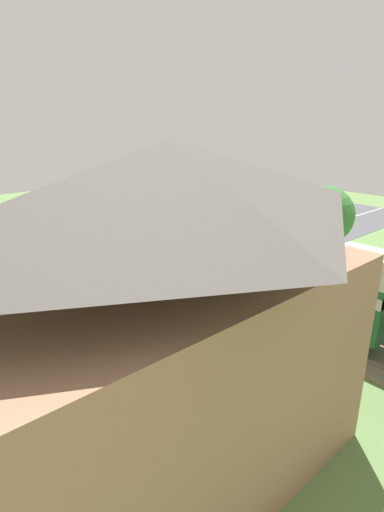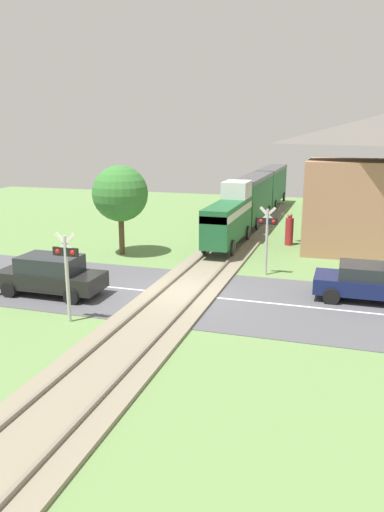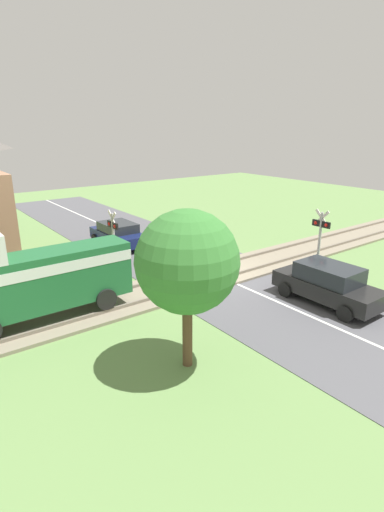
{
  "view_description": "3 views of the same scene",
  "coord_description": "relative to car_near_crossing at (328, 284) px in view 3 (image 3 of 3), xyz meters",
  "views": [
    {
      "loc": [
        12.01,
        14.89,
        7.28
      ],
      "look_at": [
        0.0,
        1.39,
        1.2
      ],
      "focal_mm": 28.0,
      "sensor_mm": 36.0,
      "label": 1
    },
    {
      "loc": [
        5.81,
        -17.26,
        6.17
      ],
      "look_at": [
        0.0,
        1.39,
        1.2
      ],
      "focal_mm": 35.0,
      "sensor_mm": 36.0,
      "label": 2
    },
    {
      "loc": [
        -12.88,
        11.05,
        6.46
      ],
      "look_at": [
        0.0,
        1.39,
        1.2
      ],
      "focal_mm": 28.0,
      "sensor_mm": 36.0,
      "label": 3
    }
  ],
  "objects": [
    {
      "name": "tree_roadside_hedge",
      "position": [
        -0.16,
        6.69,
        2.28
      ],
      "size": [
        2.78,
        2.78,
        4.48
      ],
      "color": "brown",
      "rests_on": "ground_plane"
    },
    {
      "name": "car_far_side",
      "position": [
        11.57,
        2.88,
        -0.06
      ],
      "size": [
        3.87,
        1.91,
        1.37
      ],
      "color": "#141E4C",
      "rests_on": "ground_plane"
    },
    {
      "name": "ground_plane",
      "position": [
        4.77,
        1.44,
        -0.79
      ],
      "size": [
        60.0,
        60.0,
        0.0
      ],
      "primitive_type": "plane",
      "color": "#66894C"
    },
    {
      "name": "track_bed",
      "position": [
        4.77,
        1.44,
        -0.73
      ],
      "size": [
        2.8,
        48.0,
        0.24
      ],
      "color": "gray",
      "rests_on": "ground_plane"
    },
    {
      "name": "crossing_signal_east_approach",
      "position": [
        7.42,
        5.14,
        1.14
      ],
      "size": [
        0.9,
        0.18,
        3.01
      ],
      "color": "#B7B7B7",
      "rests_on": "ground_plane"
    },
    {
      "name": "car_near_crossing",
      "position": [
        0.0,
        0.0,
        0.0
      ],
      "size": [
        4.1,
        1.79,
        1.53
      ],
      "color": "black",
      "rests_on": "ground_plane"
    },
    {
      "name": "road_surface",
      "position": [
        4.77,
        1.44,
        -0.78
      ],
      "size": [
        48.0,
        6.4,
        0.02
      ],
      "color": "#515156",
      "rests_on": "ground_plane"
    },
    {
      "name": "crossing_signal_west_approach",
      "position": [
        2.12,
        -2.26,
        1.14
      ],
      "size": [
        0.9,
        0.18,
        3.01
      ],
      "color": "#B7B7B7",
      "rests_on": "ground_plane"
    }
  ]
}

